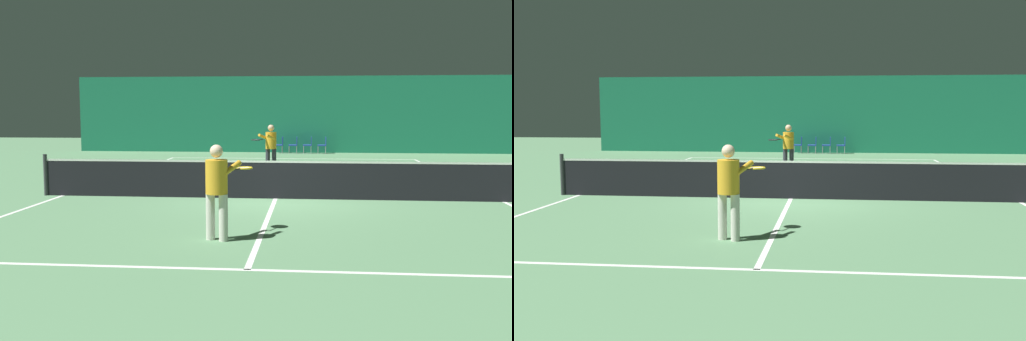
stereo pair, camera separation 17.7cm
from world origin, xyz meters
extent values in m
plane|color=#56845B|center=(0.00, 0.00, 0.00)|extent=(60.00, 60.00, 0.00)
cube|color=#196B4C|center=(0.00, 15.78, 1.98)|extent=(23.00, 0.12, 3.95)
cube|color=white|center=(0.00, 11.90, 0.00)|extent=(11.00, 0.10, 0.00)
cube|color=white|center=(0.00, 6.40, 0.00)|extent=(8.25, 0.10, 0.00)
cube|color=white|center=(0.00, -6.40, 0.00)|extent=(8.25, 0.10, 0.00)
cube|color=white|center=(-5.50, 0.00, 0.00)|extent=(0.10, 23.80, 0.00)
cube|color=white|center=(5.50, 0.00, 0.00)|extent=(0.10, 23.80, 0.00)
cube|color=white|center=(0.00, 0.00, 0.00)|extent=(0.10, 12.80, 0.00)
cube|color=black|center=(0.00, 0.00, 0.47)|extent=(11.90, 0.02, 0.95)
cube|color=white|center=(0.00, 0.00, 0.92)|extent=(11.90, 0.02, 0.05)
cylinder|color=#333338|center=(-5.95, 0.00, 0.53)|extent=(0.10, 0.10, 1.07)
cylinder|color=beige|center=(-0.83, -4.61, 0.40)|extent=(0.20, 0.20, 0.79)
cylinder|color=beige|center=(-0.59, -4.70, 0.40)|extent=(0.20, 0.20, 0.79)
cylinder|color=gold|center=(-0.71, -4.65, 1.08)|extent=(0.48, 0.48, 0.57)
sphere|color=beige|center=(-0.71, -4.65, 1.51)|extent=(0.22, 0.22, 0.22)
cylinder|color=gold|center=(-0.75, -4.36, 1.21)|extent=(0.29, 0.54, 0.23)
cylinder|color=gold|center=(-0.47, -4.46, 1.21)|extent=(0.29, 0.54, 0.23)
cylinder|color=black|center=(-0.46, -4.02, 1.14)|extent=(0.14, 0.30, 0.03)
torus|color=gold|center=(-0.35, -3.74, 1.14)|extent=(0.43, 0.43, 0.03)
cylinder|color=silver|center=(-0.35, -3.74, 1.14)|extent=(0.36, 0.36, 0.00)
cylinder|color=#2D2D38|center=(-0.43, 6.17, 0.41)|extent=(0.21, 0.21, 0.82)
cylinder|color=#2D2D38|center=(-0.67, 6.30, 0.41)|extent=(0.21, 0.21, 0.82)
cylinder|color=gold|center=(-0.55, 6.24, 1.12)|extent=(0.52, 0.52, 0.60)
sphere|color=#DBAD89|center=(-0.55, 6.24, 1.57)|extent=(0.23, 0.23, 0.23)
cylinder|color=gold|center=(-0.54, 5.92, 1.26)|extent=(0.35, 0.55, 0.24)
cylinder|color=gold|center=(-0.81, 6.07, 1.26)|extent=(0.35, 0.55, 0.24)
cylinder|color=black|center=(-0.87, 5.62, 1.19)|extent=(0.17, 0.28, 0.03)
torus|color=black|center=(-1.01, 5.35, 1.19)|extent=(0.44, 0.44, 0.03)
cylinder|color=silver|center=(-1.01, 5.35, 1.19)|extent=(0.37, 0.37, 0.00)
cylinder|color=#99999E|center=(-0.97, 15.42, 0.20)|extent=(0.03, 0.03, 0.39)
cylinder|color=#99999E|center=(-0.97, 15.04, 0.20)|extent=(0.03, 0.03, 0.39)
cylinder|color=#99999E|center=(-0.59, 15.42, 0.20)|extent=(0.03, 0.03, 0.39)
cylinder|color=#99999E|center=(-0.59, 15.04, 0.20)|extent=(0.03, 0.03, 0.39)
cube|color=navy|center=(-0.78, 15.23, 0.41)|extent=(0.44, 0.44, 0.05)
cube|color=navy|center=(-0.58, 15.23, 0.64)|extent=(0.04, 0.44, 0.40)
cylinder|color=#99999E|center=(-0.23, 15.42, 0.20)|extent=(0.03, 0.03, 0.39)
cylinder|color=#99999E|center=(-0.23, 15.04, 0.20)|extent=(0.03, 0.03, 0.39)
cylinder|color=#99999E|center=(0.15, 15.42, 0.20)|extent=(0.03, 0.03, 0.39)
cylinder|color=#99999E|center=(0.15, 15.04, 0.20)|extent=(0.03, 0.03, 0.39)
cube|color=navy|center=(-0.04, 15.23, 0.41)|extent=(0.44, 0.44, 0.05)
cube|color=navy|center=(0.16, 15.23, 0.64)|extent=(0.04, 0.44, 0.40)
cylinder|color=#99999E|center=(0.50, 15.42, 0.20)|extent=(0.03, 0.03, 0.39)
cylinder|color=#99999E|center=(0.50, 15.04, 0.20)|extent=(0.03, 0.03, 0.39)
cylinder|color=#99999E|center=(0.88, 15.42, 0.20)|extent=(0.03, 0.03, 0.39)
cylinder|color=#99999E|center=(0.88, 15.04, 0.20)|extent=(0.03, 0.03, 0.39)
cube|color=navy|center=(0.69, 15.23, 0.41)|extent=(0.44, 0.44, 0.05)
cube|color=navy|center=(0.89, 15.23, 0.64)|extent=(0.04, 0.44, 0.40)
cylinder|color=#99999E|center=(1.24, 15.42, 0.20)|extent=(0.03, 0.03, 0.39)
cylinder|color=#99999E|center=(1.24, 15.04, 0.20)|extent=(0.03, 0.03, 0.39)
cylinder|color=#99999E|center=(1.62, 15.42, 0.20)|extent=(0.03, 0.03, 0.39)
cylinder|color=#99999E|center=(1.62, 15.04, 0.20)|extent=(0.03, 0.03, 0.39)
cube|color=navy|center=(1.43, 15.23, 0.41)|extent=(0.44, 0.44, 0.05)
cube|color=navy|center=(1.63, 15.23, 0.64)|extent=(0.04, 0.44, 0.40)
camera|label=1|loc=(0.85, -14.02, 2.19)|focal=40.00mm
camera|label=2|loc=(1.03, -14.00, 2.19)|focal=40.00mm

